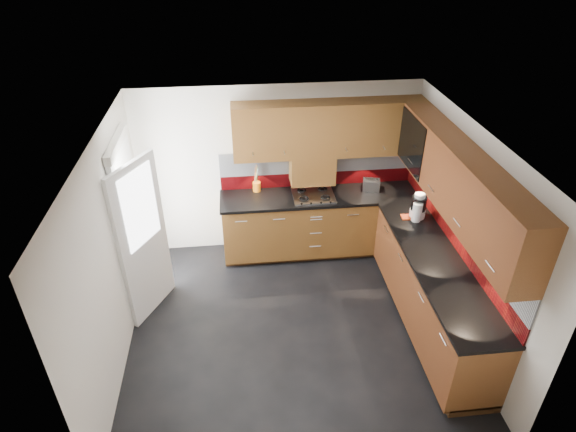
{
  "coord_description": "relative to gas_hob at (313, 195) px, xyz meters",
  "views": [
    {
      "loc": [
        -0.53,
        -4.15,
        4.18
      ],
      "look_at": [
        0.01,
        0.65,
        1.16
      ],
      "focal_mm": 30.0,
      "sensor_mm": 36.0,
      "label": 1
    }
  ],
  "objects": [
    {
      "name": "orange_cloth",
      "position": [
        1.09,
        -0.67,
        -0.01
      ],
      "size": [
        0.15,
        0.13,
        0.02
      ],
      "primitive_type": "cube",
      "rotation": [
        0.0,
        0.0,
        -0.06
      ],
      "color": "red",
      "rests_on": "countertop"
    },
    {
      "name": "countertop",
      "position": [
        0.6,
        -0.77,
        -0.03
      ],
      "size": [
        2.72,
        3.22,
        0.04
      ],
      "color": "black",
      "rests_on": "base_cabinets"
    },
    {
      "name": "utensil_pot",
      "position": [
        -0.76,
        0.24,
        0.08
      ],
      "size": [
        0.11,
        0.11,
        0.39
      ],
      "color": "orange",
      "rests_on": "countertop"
    },
    {
      "name": "extractor_hood",
      "position": [
        -0.0,
        0.17,
        0.33
      ],
      "size": [
        0.6,
        0.33,
        0.4
      ],
      "primitive_type": "cube",
      "color": "brown",
      "rests_on": "room"
    },
    {
      "name": "glass_cabinet",
      "position": [
        1.26,
        -0.4,
        0.91
      ],
      "size": [
        0.32,
        0.8,
        0.66
      ],
      "color": "black",
      "rests_on": "room"
    },
    {
      "name": "food_processor",
      "position": [
        1.22,
        -0.67,
        0.13
      ],
      "size": [
        0.2,
        0.2,
        0.33
      ],
      "color": "white",
      "rests_on": "countertop"
    },
    {
      "name": "upper_cabinets",
      "position": [
        0.78,
        -0.69,
        0.88
      ],
      "size": [
        2.5,
        3.2,
        0.72
      ],
      "color": "brown",
      "rests_on": "room"
    },
    {
      "name": "gas_hob",
      "position": [
        0.0,
        0.0,
        0.0
      ],
      "size": [
        0.56,
        0.5,
        0.04
      ],
      "color": "silver",
      "rests_on": "countertop"
    },
    {
      "name": "paper_towel",
      "position": [
        1.18,
        -0.75,
        0.11
      ],
      "size": [
        0.14,
        0.14,
        0.25
      ],
      "primitive_type": "cylinder",
      "rotation": [
        0.0,
        0.0,
        0.2
      ],
      "color": "white",
      "rests_on": "countertop"
    },
    {
      "name": "back_door",
      "position": [
        -2.23,
        -0.72,
        0.08
      ],
      "size": [
        0.42,
        1.19,
        2.04
      ],
      "color": "white",
      "rests_on": "room"
    },
    {
      "name": "toaster",
      "position": [
        0.82,
        0.09,
        0.07
      ],
      "size": [
        0.26,
        0.19,
        0.17
      ],
      "color": "silver",
      "rests_on": "countertop"
    },
    {
      "name": "room",
      "position": [
        -0.45,
        -1.47,
        0.54
      ],
      "size": [
        4.0,
        3.8,
        2.64
      ],
      "color": "black"
    },
    {
      "name": "backsplash",
      "position": [
        0.83,
        -0.54,
        0.26
      ],
      "size": [
        2.7,
        3.2,
        0.54
      ],
      "color": "#69090D",
      "rests_on": "countertop"
    },
    {
      "name": "base_cabinets",
      "position": [
        0.62,
        -0.75,
        -0.52
      ],
      "size": [
        2.7,
        3.2,
        0.95
      ],
      "color": "brown",
      "rests_on": "room"
    }
  ]
}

